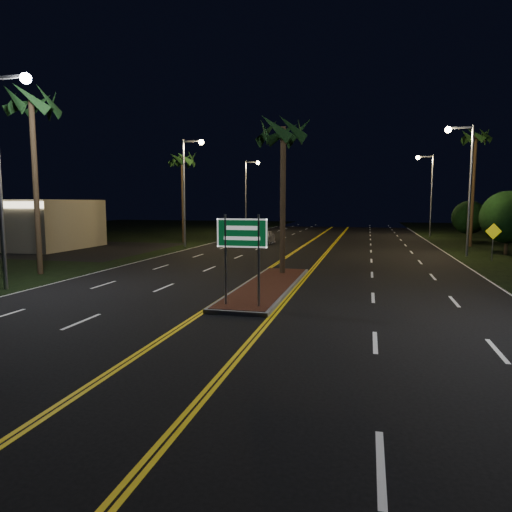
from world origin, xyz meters
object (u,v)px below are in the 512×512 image
(palm_median, at_px, (283,131))
(car_near, at_px, (265,236))
(commercial_building, at_px, (1,224))
(shrub_mid, at_px, (508,217))
(highway_sign, at_px, (242,242))
(shrub_far, at_px, (469,217))
(streetlight_left_near, at_px, (5,157))
(streetlight_left_mid, at_px, (188,180))
(streetlight_left_far, at_px, (249,188))
(car_far, at_px, (240,229))
(palm_left_near, at_px, (31,105))
(median_island, at_px, (268,286))
(palm_right_far, at_px, (476,138))
(warning_sign, at_px, (493,237))
(palm_left_far, at_px, (182,160))
(streetlight_right_mid, at_px, (465,175))
(streetlight_right_far, at_px, (428,186))

(palm_median, relative_size, car_near, 1.93)
(commercial_building, bearing_deg, shrub_mid, 5.72)
(highway_sign, xyz_separation_m, shrub_far, (13.80, 33.20, -0.07))
(commercial_building, height_order, streetlight_left_near, streetlight_left_near)
(highway_sign, height_order, streetlight_left_mid, streetlight_left_mid)
(streetlight_left_near, height_order, streetlight_left_far, same)
(streetlight_left_far, relative_size, car_far, 1.66)
(palm_left_near, height_order, car_far, palm_left_near)
(median_island, bearing_deg, palm_right_far, 60.90)
(car_near, height_order, warning_sign, warning_sign)
(shrub_mid, bearing_deg, palm_median, -136.04)
(palm_left_near, distance_m, palm_left_far, 20.02)
(palm_left_far, bearing_deg, palm_right_far, 4.47)
(streetlight_left_far, bearing_deg, shrub_far, -18.14)
(shrub_mid, xyz_separation_m, warning_sign, (-1.94, -4.34, -1.15))
(palm_right_far, xyz_separation_m, shrub_mid, (1.20, -6.00, -6.42))
(streetlight_right_mid, height_order, shrub_mid, streetlight_right_mid)
(palm_left_far, xyz_separation_m, car_near, (7.69, 0.97, -7.03))
(warning_sign, bearing_deg, streetlight_left_mid, 158.76)
(warning_sign, bearing_deg, palm_left_far, 151.05)
(median_island, xyz_separation_m, car_near, (-5.11, 21.97, 0.63))
(streetlight_right_far, xyz_separation_m, shrub_mid, (3.39, -18.00, -2.93))
(streetlight_left_far, xyz_separation_m, car_far, (1.20, -8.37, -4.75))
(shrub_mid, distance_m, shrub_far, 12.01)
(streetlight_left_near, bearing_deg, palm_left_far, 95.21)
(palm_left_near, xyz_separation_m, palm_right_far, (25.30, 22.00, 0.46))
(highway_sign, distance_m, streetlight_right_mid, 22.18)
(streetlight_left_near, distance_m, car_near, 26.04)
(median_island, bearing_deg, shrub_far, 64.55)
(shrub_mid, distance_m, car_far, 26.20)
(car_near, xyz_separation_m, car_far, (-4.30, 6.66, 0.19))
(streetlight_right_far, bearing_deg, palm_left_near, -124.21)
(streetlight_left_mid, height_order, warning_sign, streetlight_left_mid)
(streetlight_left_mid, distance_m, palm_median, 17.25)
(shrub_mid, relative_size, shrub_far, 1.17)
(car_far, bearing_deg, streetlight_right_mid, -43.51)
(median_island, distance_m, shrub_mid, 22.18)
(streetlight_left_far, bearing_deg, highway_sign, -75.56)
(palm_left_far, bearing_deg, car_far, 66.03)
(commercial_building, xyz_separation_m, streetlight_left_far, (15.39, 24.01, 3.65))
(highway_sign, height_order, streetlight_right_mid, streetlight_right_mid)
(streetlight_right_far, xyz_separation_m, palm_median, (-10.61, -31.50, 1.62))
(warning_sign, bearing_deg, median_island, -144.01)
(streetlight_left_near, bearing_deg, shrub_far, 52.66)
(shrub_far, relative_size, warning_sign, 1.62)
(streetlight_left_far, bearing_deg, median_island, -74.00)
(shrub_far, height_order, car_far, shrub_far)
(median_island, xyz_separation_m, palm_right_far, (12.80, 23.00, 9.06))
(palm_left_near, bearing_deg, median_island, -4.57)
(car_far, bearing_deg, palm_right_far, -23.49)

